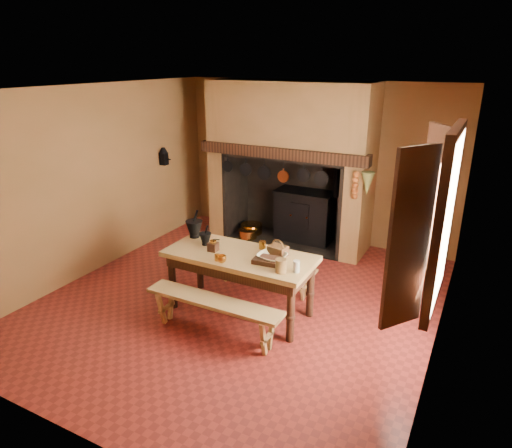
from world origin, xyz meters
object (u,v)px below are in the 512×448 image
Objects in this scene: bench_front at (214,309)px; mixing_bowl at (272,257)px; work_table at (240,263)px; iron_range at (305,215)px; coffee_grinder at (213,246)px; wicker_basket at (278,250)px.

mixing_bowl reaches higher than bench_front.
mixing_bowl is at bearing 1.77° from work_table.
work_table is at bearing -86.14° from iron_range.
coffee_grinder reaches higher than mixing_bowl.
mixing_bowl is (0.79, 0.09, -0.03)m from coffee_grinder.
bench_front is at bearing -60.78° from coffee_grinder.
mixing_bowl is 1.36× the size of wicker_basket.
iron_range is at bearing 84.46° from coffee_grinder.
mixing_bowl is (0.44, 0.65, 0.50)m from bench_front.
work_table is 0.48m from mixing_bowl.
work_table is at bearing 9.92° from coffee_grinder.
iron_range is 2.80m from coffee_grinder.
wicker_basket is at bearing -76.04° from iron_range.
iron_range reaches higher than work_table.
wicker_basket is (0.44, 0.18, 0.20)m from work_table.
coffee_grinder is at bearing -151.95° from wicker_basket.
bench_front is 6.90× the size of wicker_basket.
work_table is (0.18, -2.69, 0.21)m from iron_range.
work_table is at bearing -147.86° from wicker_basket.
coffee_grinder is at bearing -93.37° from iron_range.
bench_front is 9.73× the size of coffee_grinder.
bench_front is (0.18, -3.33, -0.12)m from iron_range.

